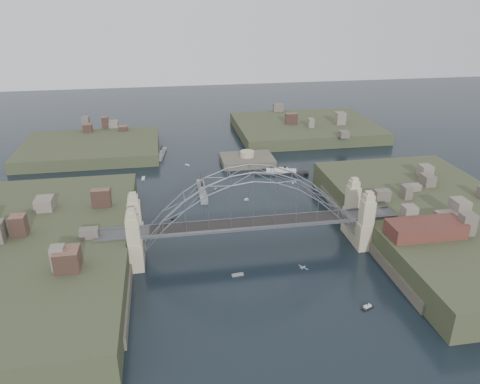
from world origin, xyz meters
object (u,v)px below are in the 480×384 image
bridge (251,210)px  fort_island (247,164)px  ocean_liner (281,172)px  naval_cruiser_near (202,190)px  wharf_shed (426,229)px  naval_cruiser_far (162,153)px

bridge → fort_island: size_ratio=3.82×
ocean_liner → naval_cruiser_near: bearing=-158.5°
fort_island → wharf_shed: (32.00, -84.00, 10.34)m
naval_cruiser_far → ocean_liner: bearing=-34.3°
fort_island → naval_cruiser_near: 35.50m
naval_cruiser_near → ocean_liner: size_ratio=0.94×
ocean_liner → wharf_shed: bearing=-73.1°
bridge → naval_cruiser_far: 90.73m
fort_island → bridge: bearing=-99.7°
naval_cruiser_near → ocean_liner: bearing=21.5°
fort_island → naval_cruiser_far: 39.50m
wharf_shed → ocean_liner: wharf_shed is taller
wharf_shed → naval_cruiser_near: 78.22m
naval_cruiser_far → bridge: bearing=-74.7°
bridge → naval_cruiser_near: 44.64m
bridge → naval_cruiser_far: (-23.72, 86.81, -11.48)m
bridge → wharf_shed: size_ratio=4.20×
bridge → fort_island: 72.14m
fort_island → naval_cruiser_near: naval_cruiser_near is taller
naval_cruiser_far → ocean_liner: 56.57m
bridge → naval_cruiser_far: size_ratio=5.20×
naval_cruiser_far → ocean_liner: size_ratio=0.74×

